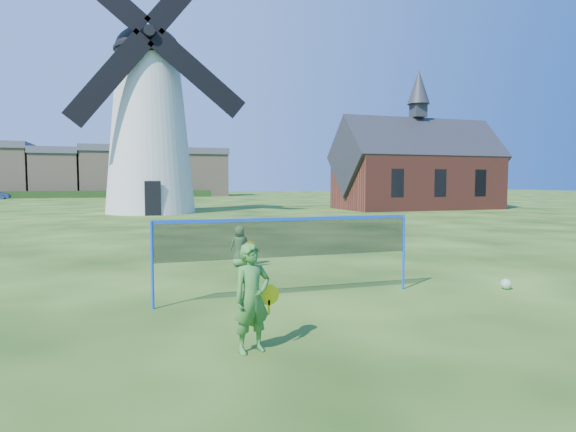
# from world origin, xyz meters

# --- Properties ---
(ground) EXTENTS (220.00, 220.00, 0.00)m
(ground) POSITION_xyz_m (0.00, 0.00, 0.00)
(ground) COLOR black
(ground) RESTS_ON ground
(windmill) EXTENTS (12.98, 6.30, 18.65)m
(windmill) POSITION_xyz_m (-1.55, 27.07, 6.63)
(windmill) COLOR silver
(windmill) RESTS_ON ground
(chapel) EXTENTS (13.58, 6.59, 11.48)m
(chapel) POSITION_xyz_m (19.91, 25.89, 3.23)
(chapel) COLOR brown
(chapel) RESTS_ON ground
(badminton_net) EXTENTS (5.05, 0.05, 1.55)m
(badminton_net) POSITION_xyz_m (-0.13, -0.55, 1.14)
(badminton_net) COLOR blue
(badminton_net) RESTS_ON ground
(player_girl) EXTENTS (0.72, 0.47, 1.43)m
(player_girl) POSITION_xyz_m (-1.50, -3.17, 0.71)
(player_girl) COLOR #3A7B31
(player_girl) RESTS_ON ground
(player_boy) EXTENTS (0.63, 0.41, 1.08)m
(player_boy) POSITION_xyz_m (-0.26, 3.15, 0.54)
(player_boy) COLOR #4E8D44
(player_boy) RESTS_ON ground
(play_ball) EXTENTS (0.22, 0.22, 0.22)m
(play_ball) POSITION_xyz_m (4.39, -1.22, 0.11)
(play_ball) COLOR green
(play_ball) RESTS_ON ground
(terraced_houses) EXTENTS (64.52, 8.40, 8.39)m
(terraced_houses) POSITION_xyz_m (-19.79, 72.00, 3.95)
(terraced_houses) COLOR tan
(terraced_houses) RESTS_ON ground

